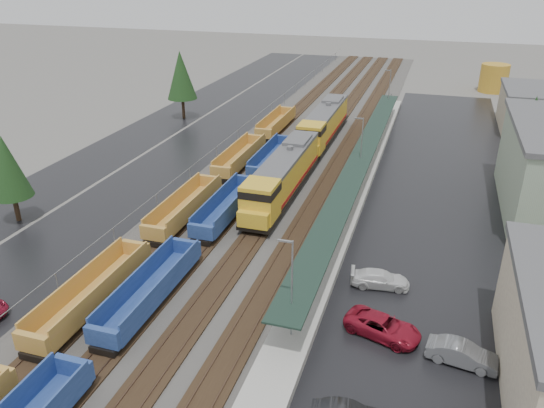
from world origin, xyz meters
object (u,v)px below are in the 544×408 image
Objects in this scene: well_string_yellow at (145,245)px; parked_car_east_c at (380,279)px; parked_car_east_b at (383,327)px; parked_car_east_e at (462,354)px; locomotive_trail at (324,124)px; well_string_blue at (151,290)px; locomotive_lead at (282,176)px; storage_tank at (494,78)px.

parked_car_east_c is (20.50, 1.31, -0.47)m from well_string_yellow.
parked_car_east_e is at bearing -86.54° from parked_car_east_b.
parked_car_east_b is 1.18× the size of parked_car_east_e.
well_string_blue is (-4.00, -43.13, -1.46)m from locomotive_trail.
storage_tank is at bearing 67.91° from locomotive_lead.
parked_car_east_e is (26.71, -6.22, -0.40)m from well_string_yellow.
storage_tank reaches higher than well_string_blue.
locomotive_lead is 24.82m from parked_car_east_b.
parked_car_east_e is at bearing -49.78° from locomotive_lead.
locomotive_lead reaches higher than well_string_blue.
parked_car_east_b is (17.44, 1.35, -0.40)m from well_string_blue.
parked_car_east_e is at bearing -13.10° from well_string_yellow.
parked_car_east_c is at bearing -49.41° from locomotive_lead.
well_string_yellow is 17.10× the size of storage_tank.
locomotive_lead is 4.06× the size of parked_car_east_b.
locomotive_trail is 0.29× the size of well_string_blue.
well_string_yellow is 20.55m from parked_car_east_c.
well_string_yellow is 27.42m from parked_car_east_e.
well_string_blue is at bearing 107.14° from parked_car_east_c.
well_string_blue is 14.13× the size of parked_car_east_b.
parked_car_east_b is at bearing -57.11° from locomotive_lead.
well_string_yellow is 19.83× the size of parked_car_east_c.
locomotive_lead is 22.54m from well_string_blue.
parked_car_east_b is (13.44, -20.78, -1.86)m from locomotive_lead.
locomotive_lead is 67.75m from storage_tank.
locomotive_lead is at bearing 33.17° from parked_car_east_c.
locomotive_lead reaches higher than parked_car_east_c.
well_string_yellow reaches higher than parked_car_east_b.
storage_tank is at bearing 9.52° from parked_car_east_b.
well_string_blue reaches higher than parked_car_east_e.
storage_tank is (29.48, 84.91, 1.59)m from well_string_blue.
storage_tank reaches higher than parked_car_east_b.
parked_car_east_e is (6.20, -7.53, 0.07)m from parked_car_east_c.
locomotive_trail reaches higher than parked_car_east_e.
parked_car_east_b is 6.26m from parked_car_east_c.
well_string_yellow is 17.41× the size of parked_car_east_b.
parked_car_east_c is (12.50, -14.59, -1.92)m from locomotive_lead.
storage_tank reaches higher than locomotive_lead.
locomotive_trail is at bearing 35.55° from parked_car_east_b.
locomotive_trail is at bearing 77.77° from well_string_yellow.
well_string_blue is at bearing -109.15° from storage_tank.
locomotive_lead is 3.99× the size of storage_tank.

